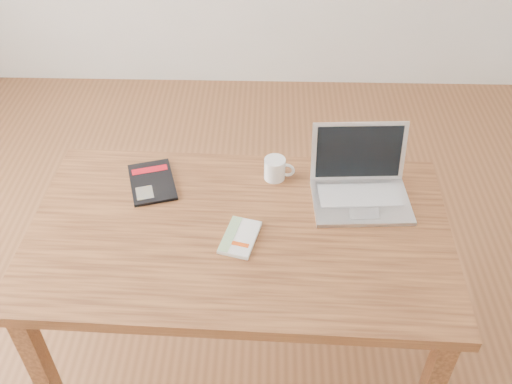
{
  "coord_description": "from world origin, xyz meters",
  "views": [
    {
      "loc": [
        0.26,
        -1.41,
        1.99
      ],
      "look_at": [
        0.23,
        -0.11,
        0.85
      ],
      "focal_mm": 40.0,
      "sensor_mm": 36.0,
      "label": 1
    }
  ],
  "objects_px": {
    "desk": "(240,249)",
    "coffee_mug": "(276,168)",
    "white_guidebook": "(240,237)",
    "laptop": "(360,183)",
    "black_guidebook": "(152,182)"
  },
  "relations": [
    {
      "from": "desk",
      "to": "coffee_mug",
      "type": "relative_size",
      "value": 12.72
    },
    {
      "from": "white_guidebook",
      "to": "laptop",
      "type": "xyz_separation_m",
      "value": [
        0.38,
        0.21,
        0.04
      ]
    },
    {
      "from": "black_guidebook",
      "to": "laptop",
      "type": "distance_m",
      "value": 0.69
    },
    {
      "from": "desk",
      "to": "laptop",
      "type": "bearing_deg",
      "value": 26.1
    },
    {
      "from": "white_guidebook",
      "to": "coffee_mug",
      "type": "height_order",
      "value": "coffee_mug"
    },
    {
      "from": "white_guidebook",
      "to": "coffee_mug",
      "type": "bearing_deg",
      "value": 84.47
    },
    {
      "from": "desk",
      "to": "white_guidebook",
      "type": "xyz_separation_m",
      "value": [
        0.0,
        -0.04,
        0.1
      ]
    },
    {
      "from": "desk",
      "to": "laptop",
      "type": "relative_size",
      "value": 4.11
    },
    {
      "from": "coffee_mug",
      "to": "white_guidebook",
      "type": "bearing_deg",
      "value": -101.09
    },
    {
      "from": "desk",
      "to": "black_guidebook",
      "type": "relative_size",
      "value": 5.41
    },
    {
      "from": "laptop",
      "to": "desk",
      "type": "bearing_deg",
      "value": -159.01
    },
    {
      "from": "black_guidebook",
      "to": "coffee_mug",
      "type": "bearing_deg",
      "value": -11.25
    },
    {
      "from": "laptop",
      "to": "coffee_mug",
      "type": "bearing_deg",
      "value": 161.08
    },
    {
      "from": "white_guidebook",
      "to": "black_guidebook",
      "type": "distance_m",
      "value": 0.4
    },
    {
      "from": "black_guidebook",
      "to": "white_guidebook",
      "type": "bearing_deg",
      "value": -56.03
    }
  ]
}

